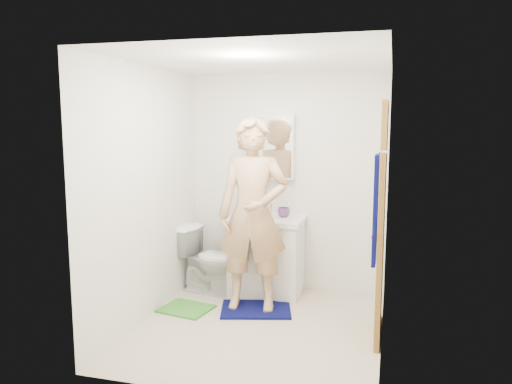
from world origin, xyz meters
TOP-DOWN VIEW (x-y plane):
  - floor at (0.00, 0.00)m, footprint 2.20×2.40m
  - ceiling at (0.00, 0.00)m, footprint 2.20×2.40m
  - wall_back at (0.00, 1.21)m, footprint 2.20×0.02m
  - wall_front at (0.00, -1.21)m, footprint 2.20×0.02m
  - wall_left at (-1.11, 0.00)m, footprint 0.02×2.40m
  - wall_right at (1.11, 0.00)m, footprint 0.02×2.40m
  - vanity_cabinet at (-0.15, 0.91)m, footprint 0.75×0.55m
  - countertop at (-0.15, 0.91)m, footprint 0.79×0.59m
  - sink_basin at (-0.15, 0.91)m, footprint 0.40×0.40m
  - faucet at (-0.15, 1.09)m, footprint 0.03×0.03m
  - medicine_cabinet at (-0.15, 1.14)m, footprint 0.50×0.12m
  - mirror_panel at (-0.15, 1.08)m, footprint 0.46×0.01m
  - door at (1.07, 0.15)m, footprint 0.05×0.80m
  - door_knob at (1.03, -0.17)m, footprint 0.07×0.07m
  - towel at (1.03, -0.57)m, footprint 0.03×0.24m
  - towel_hook at (1.07, -0.57)m, footprint 0.06×0.02m
  - toilet at (-0.76, 0.80)m, footprint 0.78×0.53m
  - bath_mat at (-0.13, 0.39)m, footprint 0.79×0.65m
  - green_rug at (-0.82, 0.22)m, footprint 0.55×0.49m
  - soap_dispenser at (-0.37, 0.86)m, footprint 0.09×0.09m
  - toothbrush_cup at (0.02, 0.98)m, footprint 0.13×0.13m
  - man at (-0.17, 0.42)m, footprint 0.74×0.53m

SIDE VIEW (x-z plane):
  - floor at x=0.00m, z-range -0.02..0.00m
  - green_rug at x=-0.82m, z-range 0.00..0.02m
  - bath_mat at x=-0.13m, z-range 0.00..0.02m
  - toilet at x=-0.76m, z-range 0.00..0.73m
  - vanity_cabinet at x=-0.15m, z-range 0.00..0.80m
  - countertop at x=-0.15m, z-range 0.80..0.85m
  - sink_basin at x=-0.15m, z-range 0.83..0.86m
  - toothbrush_cup at x=0.02m, z-range 0.85..0.95m
  - faucet at x=-0.15m, z-range 0.85..0.97m
  - soap_dispenser at x=-0.37m, z-range 0.85..1.04m
  - door_knob at x=1.03m, z-range 0.91..0.98m
  - man at x=-0.17m, z-range 0.02..1.92m
  - door at x=1.07m, z-range 0.00..2.05m
  - wall_back at x=0.00m, z-range 0.00..2.40m
  - wall_front at x=0.00m, z-range 0.00..2.40m
  - wall_left at x=-1.11m, z-range 0.00..2.40m
  - wall_right at x=1.11m, z-range 0.00..2.40m
  - towel at x=1.03m, z-range 0.85..1.65m
  - medicine_cabinet at x=-0.15m, z-range 1.25..1.95m
  - mirror_panel at x=-0.15m, z-range 1.27..1.93m
  - towel_hook at x=1.07m, z-range 1.66..1.68m
  - ceiling at x=0.00m, z-range 2.40..2.42m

